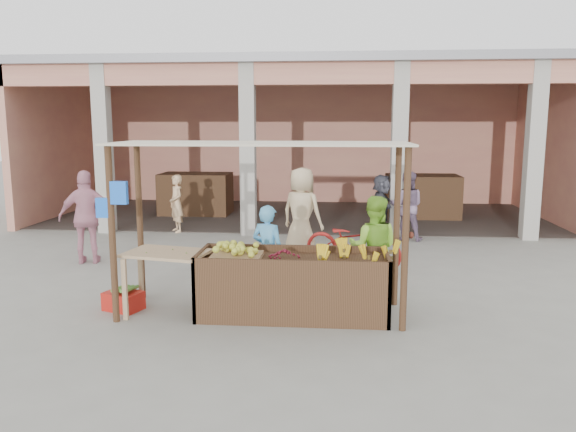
# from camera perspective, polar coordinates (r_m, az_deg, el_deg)

# --- Properties ---
(ground) EXTENTS (60.00, 60.00, 0.00)m
(ground) POSITION_cam_1_polar(r_m,az_deg,el_deg) (7.97, -3.13, -9.93)
(ground) COLOR gray
(ground) RESTS_ON ground
(market_building) EXTENTS (14.40, 6.40, 4.20)m
(market_building) POSITION_cam_1_polar(r_m,az_deg,el_deg) (16.40, 1.39, 9.63)
(market_building) COLOR tan
(market_building) RESTS_ON ground
(fruit_stall) EXTENTS (2.60, 0.95, 0.80)m
(fruit_stall) POSITION_cam_1_polar(r_m,az_deg,el_deg) (7.79, 0.51, -7.28)
(fruit_stall) COLOR #4D321F
(fruit_stall) RESTS_ON ground
(stall_awning) EXTENTS (4.09, 1.35, 2.39)m
(stall_awning) POSITION_cam_1_polar(r_m,az_deg,el_deg) (7.61, -3.31, 4.41)
(stall_awning) COLOR #4D321F
(stall_awning) RESTS_ON ground
(banana_heap) EXTENTS (1.09, 0.60, 0.20)m
(banana_heap) POSITION_cam_1_polar(r_m,az_deg,el_deg) (7.62, 6.72, -3.85)
(banana_heap) COLOR gold
(banana_heap) RESTS_ON fruit_stall
(melon_tray) EXTENTS (0.68, 0.59, 0.19)m
(melon_tray) POSITION_cam_1_polar(r_m,az_deg,el_deg) (7.73, -5.25, -3.72)
(melon_tray) COLOR #9B7750
(melon_tray) RESTS_ON fruit_stall
(berry_heap) EXTENTS (0.43, 0.35, 0.14)m
(berry_heap) POSITION_cam_1_polar(r_m,az_deg,el_deg) (7.70, -0.38, -3.88)
(berry_heap) COLOR maroon
(berry_heap) RESTS_ON fruit_stall
(side_table) EXTENTS (1.21, 0.93, 0.88)m
(side_table) POSITION_cam_1_polar(r_m,az_deg,el_deg) (7.98, -12.20, -4.56)
(side_table) COLOR tan
(side_table) RESTS_ON ground
(papaya_pile) EXTENTS (0.71, 0.40, 0.20)m
(papaya_pile) POSITION_cam_1_polar(r_m,az_deg,el_deg) (7.92, -12.27, -2.85)
(papaya_pile) COLOR #488B2D
(papaya_pile) RESTS_ON side_table
(red_crate) EXTENTS (0.60, 0.52, 0.26)m
(red_crate) POSITION_cam_1_polar(r_m,az_deg,el_deg) (8.44, -16.37, -8.27)
(red_crate) COLOR #B21B13
(red_crate) RESTS_ON ground
(plantain_bundle) EXTENTS (0.41, 0.29, 0.08)m
(plantain_bundle) POSITION_cam_1_polar(r_m,az_deg,el_deg) (8.39, -16.42, -7.14)
(plantain_bundle) COLOR #508E33
(plantain_bundle) RESTS_ON red_crate
(produce_sacks) EXTENTS (0.80, 0.75, 0.61)m
(produce_sacks) POSITION_cam_1_polar(r_m,az_deg,el_deg) (13.30, 11.66, -0.89)
(produce_sacks) COLOR maroon
(produce_sacks) RESTS_ON ground
(vendor_blue) EXTENTS (0.69, 0.61, 1.53)m
(vendor_blue) POSITION_cam_1_polar(r_m,az_deg,el_deg) (8.49, -2.06, -3.34)
(vendor_blue) COLOR #55B1EB
(vendor_blue) RESTS_ON ground
(vendor_green) EXTENTS (0.86, 0.59, 1.66)m
(vendor_green) POSITION_cam_1_polar(r_m,az_deg,el_deg) (8.54, 8.67, -2.92)
(vendor_green) COLOR #92D539
(vendor_green) RESTS_ON ground
(motorcycle) EXTENTS (1.36, 2.05, 1.01)m
(motorcycle) POSITION_cam_1_polar(r_m,az_deg,el_deg) (10.32, 6.60, -2.57)
(motorcycle) COLOR maroon
(motorcycle) RESTS_ON ground
(shopper_b) EXTENTS (1.21, 0.83, 1.89)m
(shopper_b) POSITION_cam_1_polar(r_m,az_deg,el_deg) (11.23, -19.75, 0.18)
(shopper_b) COLOR #CF889B
(shopper_b) RESTS_ON ground
(shopper_c) EXTENTS (1.13, 0.98, 1.97)m
(shopper_c) POSITION_cam_1_polar(r_m,az_deg,el_deg) (11.09, 1.41, 0.84)
(shopper_c) COLOR tan
(shopper_c) RESTS_ON ground
(shopper_d) EXTENTS (0.67, 1.46, 1.54)m
(shopper_d) POSITION_cam_1_polar(r_m,az_deg,el_deg) (13.30, 9.49, 1.22)
(shopper_d) COLOR #444550
(shopper_d) RESTS_ON ground
(shopper_e) EXTENTS (0.66, 0.68, 1.46)m
(shopper_e) POSITION_cam_1_polar(r_m,az_deg,el_deg) (13.93, -11.26, 1.37)
(shopper_e) COLOR #E1B282
(shopper_e) RESTS_ON ground
(shopper_f) EXTENTS (0.90, 0.60, 1.72)m
(shopper_f) POSITION_cam_1_polar(r_m,az_deg,el_deg) (12.98, 11.98, 1.33)
(shopper_f) COLOR gray
(shopper_f) RESTS_ON ground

